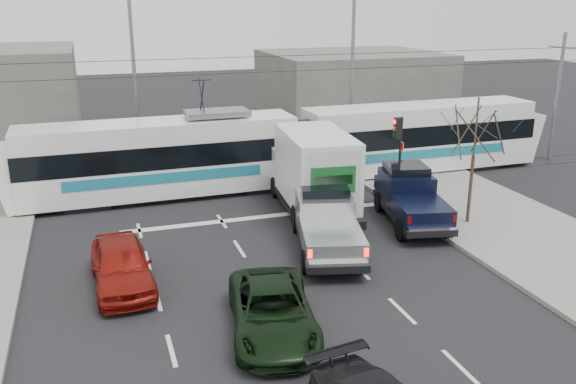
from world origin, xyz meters
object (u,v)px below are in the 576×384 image
object	(u,v)px
street_lamp_far	(130,71)
red_car	(121,265)
traffic_signal	(398,140)
box_truck	(312,172)
navy_pickup	(410,196)
bare_tree	(476,133)
silver_pickup	(326,219)
tram	(298,146)
green_car	(272,311)
street_lamp_near	(349,67)

from	to	relation	value
street_lamp_far	red_car	size ratio (longest dim) A/B	2.05
red_car	street_lamp_far	bearing A→B (deg)	81.07
traffic_signal	box_truck	world-z (taller)	traffic_signal
traffic_signal	navy_pickup	bearing A→B (deg)	-107.51
street_lamp_far	box_truck	xyz separation A→B (m)	(6.38, -10.07, -3.35)
bare_tree	street_lamp_far	size ratio (longest dim) A/B	0.56
silver_pickup	red_car	bearing A→B (deg)	-157.27
bare_tree	navy_pickup	world-z (taller)	bare_tree
tram	green_car	distance (m)	14.22
street_lamp_far	box_truck	size ratio (longest dim) A/B	1.23
navy_pickup	red_car	bearing A→B (deg)	-155.76
traffic_signal	silver_pickup	size ratio (longest dim) A/B	0.58
navy_pickup	green_car	distance (m)	10.25
red_car	navy_pickup	bearing A→B (deg)	9.89
street_lamp_far	box_truck	distance (m)	12.38
silver_pickup	traffic_signal	bearing A→B (deg)	54.01
bare_tree	red_car	xyz separation A→B (m)	(-13.53, -1.32, -3.04)
bare_tree	street_lamp_near	distance (m)	11.58
green_car	tram	bearing A→B (deg)	78.38
red_car	tram	bearing A→B (deg)	42.84
green_car	box_truck	bearing A→B (deg)	73.81
red_car	green_car	bearing A→B (deg)	-50.54
traffic_signal	green_car	world-z (taller)	traffic_signal
silver_pickup	red_car	size ratio (longest dim) A/B	1.42
street_lamp_near	tram	bearing A→B (deg)	-138.09
traffic_signal	bare_tree	bearing A→B (deg)	-74.24
street_lamp_near	silver_pickup	distance (m)	13.77
green_car	red_car	xyz separation A→B (m)	(-3.69, 4.14, 0.09)
navy_pickup	red_car	size ratio (longest dim) A/B	1.25
traffic_signal	silver_pickup	world-z (taller)	traffic_signal
box_truck	navy_pickup	bearing A→B (deg)	-28.57
traffic_signal	green_car	bearing A→B (deg)	-132.64
street_lamp_near	silver_pickup	world-z (taller)	street_lamp_near
street_lamp_far	silver_pickup	bearing A→B (deg)	-68.00
street_lamp_far	silver_pickup	xyz separation A→B (m)	(5.55, -13.74, -4.04)
box_truck	green_car	bearing A→B (deg)	-110.94
traffic_signal	silver_pickup	distance (m)	6.84
bare_tree	traffic_signal	distance (m)	4.28
navy_pickup	green_car	world-z (taller)	navy_pickup
tram	box_truck	bearing A→B (deg)	-102.41
bare_tree	green_car	world-z (taller)	bare_tree
bare_tree	navy_pickup	bearing A→B (deg)	150.61
street_lamp_far	tram	xyz separation A→B (m)	(7.23, -5.83, -3.25)
navy_pickup	bare_tree	bearing A→B (deg)	-17.25
street_lamp_far	green_car	size ratio (longest dim) A/B	1.90
bare_tree	tram	size ratio (longest dim) A/B	0.19
street_lamp_near	green_car	bearing A→B (deg)	-119.39
tram	navy_pickup	world-z (taller)	tram
silver_pickup	bare_tree	bearing A→B (deg)	16.53
bare_tree	green_car	bearing A→B (deg)	-150.95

